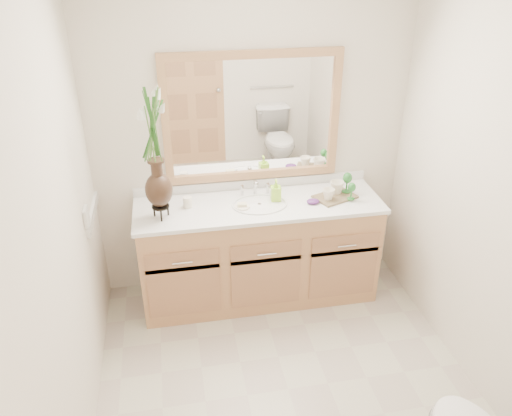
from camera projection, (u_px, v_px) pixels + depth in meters
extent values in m
plane|color=beige|center=(288.00, 389.00, 3.21)|extent=(2.60, 2.60, 0.00)
cube|color=silver|center=(252.00, 143.00, 3.77)|extent=(2.40, 0.02, 2.40)
cube|color=silver|center=(59.00, 252.00, 2.45)|extent=(0.02, 2.60, 2.40)
cube|color=silver|center=(499.00, 209.00, 2.84)|extent=(0.02, 2.60, 2.40)
cube|color=tan|center=(259.00, 252.00, 3.90)|extent=(1.80, 0.55, 0.80)
cube|color=white|center=(259.00, 205.00, 3.71)|extent=(1.84, 0.57, 0.03)
ellipsoid|color=white|center=(259.00, 211.00, 3.71)|extent=(0.38, 0.30, 0.12)
cylinder|color=silver|center=(255.00, 188.00, 3.81)|extent=(0.02, 0.02, 0.11)
cylinder|color=silver|center=(242.00, 190.00, 3.80)|extent=(0.02, 0.02, 0.08)
cylinder|color=silver|center=(268.00, 188.00, 3.84)|extent=(0.02, 0.02, 0.08)
cube|color=white|center=(252.00, 118.00, 3.66)|extent=(1.20, 0.01, 0.85)
cube|color=tan|center=(252.00, 54.00, 3.44)|extent=(1.32, 0.04, 0.06)
cube|color=tan|center=(253.00, 175.00, 3.87)|extent=(1.32, 0.04, 0.06)
cube|color=tan|center=(166.00, 123.00, 3.55)|extent=(0.06, 0.04, 0.85)
cube|color=tan|center=(335.00, 113.00, 3.76)|extent=(0.06, 0.04, 0.85)
cube|color=white|center=(86.00, 216.00, 3.22)|extent=(0.02, 0.12, 0.12)
cylinder|color=black|center=(161.00, 206.00, 3.47)|extent=(0.12, 0.12, 0.01)
ellipsoid|color=black|center=(159.00, 190.00, 3.41)|extent=(0.19, 0.19, 0.24)
cylinder|color=black|center=(157.00, 169.00, 3.34)|extent=(0.08, 0.08, 0.11)
cylinder|color=#4C7A33|center=(153.00, 128.00, 3.20)|extent=(0.07, 0.07, 0.44)
cylinder|color=white|center=(188.00, 202.00, 3.63)|extent=(0.06, 0.06, 0.08)
cylinder|color=white|center=(242.00, 207.00, 3.64)|extent=(0.11, 0.11, 0.01)
cube|color=beige|center=(242.00, 205.00, 3.63)|extent=(0.07, 0.05, 0.02)
imported|color=#A2E535|center=(276.00, 191.00, 3.72)|extent=(0.07, 0.07, 0.15)
ellipsoid|color=#512268|center=(313.00, 201.00, 3.69)|extent=(0.10, 0.08, 0.03)
cube|color=brown|center=(335.00, 197.00, 3.78)|extent=(0.36, 0.30, 0.02)
imported|color=white|center=(328.00, 194.00, 3.71)|extent=(0.09, 0.09, 0.09)
imported|color=white|center=(337.00, 187.00, 3.79)|extent=(0.14, 0.14, 0.11)
cylinder|color=#25712A|center=(351.00, 199.00, 3.73)|extent=(0.06, 0.06, 0.01)
cylinder|color=#25712A|center=(351.00, 194.00, 3.71)|extent=(0.01, 0.01, 0.08)
ellipsoid|color=#25712A|center=(352.00, 187.00, 3.69)|extent=(0.06, 0.06, 0.07)
cylinder|color=#25712A|center=(346.00, 191.00, 3.84)|extent=(0.07, 0.07, 0.01)
cylinder|color=#25712A|center=(347.00, 185.00, 3.81)|extent=(0.01, 0.01, 0.10)
ellipsoid|color=#25712A|center=(347.00, 178.00, 3.78)|extent=(0.07, 0.07, 0.08)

